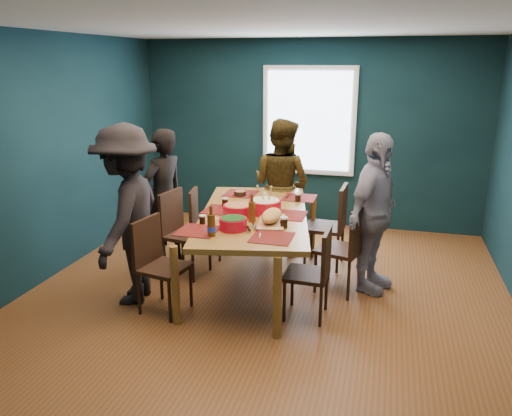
{
  "coord_description": "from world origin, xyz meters",
  "views": [
    {
      "loc": [
        1.13,
        -4.75,
        2.38
      ],
      "look_at": [
        -0.18,
        0.19,
        0.87
      ],
      "focal_mm": 35.0,
      "sensor_mm": 36.0,
      "label": 1
    }
  ],
  "objects_px": {
    "person_back": "(281,185)",
    "person_right": "(374,214)",
    "bowl_salad": "(238,210)",
    "dining_table": "(254,220)",
    "chair_right_far": "(333,220)",
    "chair_right_near": "(316,267)",
    "chair_left_far": "(201,218)",
    "chair_left_near": "(156,258)",
    "chair_right_mid": "(348,243)",
    "person_near_left": "(128,215)",
    "cutting_board": "(272,217)",
    "bowl_dumpling": "(265,206)",
    "bowl_herbs": "(233,223)",
    "person_far_left": "(164,198)",
    "chair_left_mid": "(180,226)"
  },
  "relations": [
    {
      "from": "bowl_salad",
      "to": "dining_table",
      "type": "bearing_deg",
      "value": 52.22
    },
    {
      "from": "chair_right_mid",
      "to": "bowl_dumpling",
      "type": "bearing_deg",
      "value": -160.48
    },
    {
      "from": "chair_left_far",
      "to": "person_back",
      "type": "height_order",
      "value": "person_back"
    },
    {
      "from": "chair_right_mid",
      "to": "person_back",
      "type": "xyz_separation_m",
      "value": [
        -0.96,
        1.13,
        0.29
      ]
    },
    {
      "from": "chair_left_mid",
      "to": "cutting_board",
      "type": "distance_m",
      "value": 1.29
    },
    {
      "from": "chair_left_far",
      "to": "person_far_left",
      "type": "distance_m",
      "value": 0.57
    },
    {
      "from": "chair_right_far",
      "to": "bowl_herbs",
      "type": "bearing_deg",
      "value": -118.59
    },
    {
      "from": "bowl_salad",
      "to": "bowl_dumpling",
      "type": "relative_size",
      "value": 0.89
    },
    {
      "from": "chair_left_mid",
      "to": "chair_left_near",
      "type": "xyz_separation_m",
      "value": [
        0.14,
        -0.89,
        -0.02
      ]
    },
    {
      "from": "person_near_left",
      "to": "bowl_salad",
      "type": "distance_m",
      "value": 1.11
    },
    {
      "from": "chair_left_mid",
      "to": "chair_right_mid",
      "type": "distance_m",
      "value": 1.91
    },
    {
      "from": "person_back",
      "to": "cutting_board",
      "type": "bearing_deg",
      "value": 120.83
    },
    {
      "from": "person_back",
      "to": "bowl_salad",
      "type": "relative_size",
      "value": 5.57
    },
    {
      "from": "person_back",
      "to": "person_near_left",
      "type": "relative_size",
      "value": 0.94
    },
    {
      "from": "chair_left_far",
      "to": "chair_right_near",
      "type": "height_order",
      "value": "chair_right_near"
    },
    {
      "from": "chair_left_far",
      "to": "bowl_salad",
      "type": "xyz_separation_m",
      "value": [
        0.73,
        -0.83,
        0.4
      ]
    },
    {
      "from": "chair_left_near",
      "to": "person_far_left",
      "type": "height_order",
      "value": "person_far_left"
    },
    {
      "from": "chair_left_far",
      "to": "bowl_herbs",
      "type": "height_order",
      "value": "bowl_herbs"
    },
    {
      "from": "person_back",
      "to": "bowl_herbs",
      "type": "height_order",
      "value": "person_back"
    },
    {
      "from": "person_far_left",
      "to": "bowl_salad",
      "type": "bearing_deg",
      "value": 85.9
    },
    {
      "from": "person_far_left",
      "to": "bowl_salad",
      "type": "height_order",
      "value": "person_far_left"
    },
    {
      "from": "chair_right_mid",
      "to": "person_near_left",
      "type": "bearing_deg",
      "value": -145.32
    },
    {
      "from": "dining_table",
      "to": "person_back",
      "type": "xyz_separation_m",
      "value": [
        0.03,
        1.21,
        0.09
      ]
    },
    {
      "from": "person_back",
      "to": "person_right",
      "type": "distance_m",
      "value": 1.55
    },
    {
      "from": "person_far_left",
      "to": "person_back",
      "type": "bearing_deg",
      "value": 146.54
    },
    {
      "from": "person_back",
      "to": "person_near_left",
      "type": "height_order",
      "value": "person_near_left"
    },
    {
      "from": "chair_left_near",
      "to": "bowl_salad",
      "type": "distance_m",
      "value": 0.96
    },
    {
      "from": "chair_left_near",
      "to": "person_back",
      "type": "height_order",
      "value": "person_back"
    },
    {
      "from": "chair_left_near",
      "to": "bowl_dumpling",
      "type": "height_order",
      "value": "bowl_dumpling"
    },
    {
      "from": "bowl_salad",
      "to": "chair_left_near",
      "type": "bearing_deg",
      "value": -136.84
    },
    {
      "from": "chair_left_near",
      "to": "person_right",
      "type": "xyz_separation_m",
      "value": [
        2.01,
        1.0,
        0.31
      ]
    },
    {
      "from": "bowl_salad",
      "to": "cutting_board",
      "type": "bearing_deg",
      "value": -18.53
    },
    {
      "from": "chair_right_far",
      "to": "chair_right_near",
      "type": "height_order",
      "value": "chair_right_far"
    },
    {
      "from": "chair_right_far",
      "to": "bowl_dumpling",
      "type": "relative_size",
      "value": 2.89
    },
    {
      "from": "person_right",
      "to": "person_near_left",
      "type": "relative_size",
      "value": 0.94
    },
    {
      "from": "dining_table",
      "to": "chair_left_mid",
      "type": "distance_m",
      "value": 0.94
    },
    {
      "from": "chair_left_far",
      "to": "chair_right_near",
      "type": "xyz_separation_m",
      "value": [
        1.61,
        -1.21,
        0.02
      ]
    },
    {
      "from": "person_far_left",
      "to": "chair_left_near",
      "type": "bearing_deg",
      "value": 41.39
    },
    {
      "from": "dining_table",
      "to": "chair_right_near",
      "type": "height_order",
      "value": "chair_right_near"
    },
    {
      "from": "dining_table",
      "to": "bowl_salad",
      "type": "xyz_separation_m",
      "value": [
        -0.13,
        -0.17,
        0.15
      ]
    },
    {
      "from": "person_far_left",
      "to": "person_right",
      "type": "bearing_deg",
      "value": 108.31
    },
    {
      "from": "chair_left_near",
      "to": "cutting_board",
      "type": "bearing_deg",
      "value": 35.8
    },
    {
      "from": "person_right",
      "to": "cutting_board",
      "type": "xyz_separation_m",
      "value": [
        -0.97,
        -0.52,
        0.05
      ]
    },
    {
      "from": "chair_left_far",
      "to": "person_back",
      "type": "distance_m",
      "value": 1.11
    },
    {
      "from": "chair_left_mid",
      "to": "chair_right_near",
      "type": "xyz_separation_m",
      "value": [
        1.67,
        -0.66,
        -0.05
      ]
    },
    {
      "from": "chair_right_far",
      "to": "person_far_left",
      "type": "xyz_separation_m",
      "value": [
        -1.96,
        -0.43,
        0.24
      ]
    },
    {
      "from": "person_right",
      "to": "cutting_board",
      "type": "relative_size",
      "value": 2.65
    },
    {
      "from": "chair_left_far",
      "to": "chair_left_near",
      "type": "bearing_deg",
      "value": -96.7
    },
    {
      "from": "chair_right_mid",
      "to": "person_right",
      "type": "height_order",
      "value": "person_right"
    },
    {
      "from": "person_back",
      "to": "person_near_left",
      "type": "distance_m",
      "value": 2.19
    }
  ]
}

